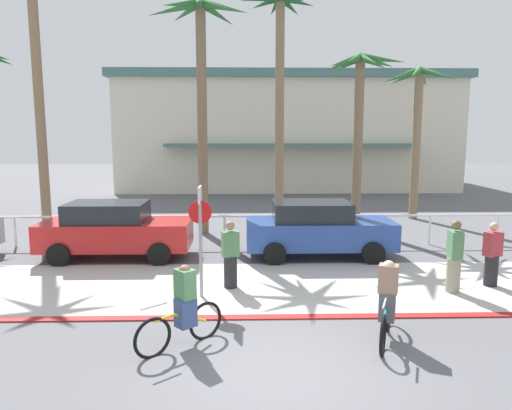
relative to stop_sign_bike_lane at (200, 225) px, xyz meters
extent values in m
plane|color=#5B5B60|center=(1.48, 6.52, -1.68)|extent=(80.00, 80.00, 0.00)
cube|color=beige|center=(1.48, 0.72, -1.67)|extent=(44.00, 4.00, 0.02)
cube|color=maroon|center=(1.48, -1.28, -1.66)|extent=(44.00, 0.24, 0.03)
cube|color=beige|center=(3.84, 24.49, 1.82)|extent=(21.53, 11.94, 6.99)
cube|color=#47706B|center=(3.84, 24.49, 5.57)|extent=(22.13, 12.54, 0.50)
cube|color=#47706B|center=(3.84, 18.02, 1.32)|extent=(15.07, 1.20, 0.16)
cylinder|color=white|center=(1.48, 5.02, -0.68)|extent=(20.65, 0.08, 0.08)
cylinder|color=white|center=(-6.55, 5.02, -1.18)|extent=(0.08, 0.08, 1.00)
cylinder|color=white|center=(-4.25, 5.02, -1.18)|extent=(0.08, 0.08, 1.00)
cylinder|color=white|center=(-1.96, 5.02, -1.18)|extent=(0.08, 0.08, 1.00)
cylinder|color=white|center=(0.34, 5.02, -1.18)|extent=(0.08, 0.08, 1.00)
cylinder|color=white|center=(2.63, 5.02, -1.18)|extent=(0.08, 0.08, 1.00)
cylinder|color=white|center=(4.93, 5.02, -1.18)|extent=(0.08, 0.08, 1.00)
cylinder|color=white|center=(7.22, 5.02, -1.18)|extent=(0.08, 0.08, 1.00)
cylinder|color=white|center=(9.51, 5.02, -1.18)|extent=(0.08, 0.08, 1.00)
cylinder|color=gray|center=(0.00, 0.00, -0.58)|extent=(0.08, 0.08, 2.20)
cube|color=white|center=(0.00, 0.00, 0.70)|extent=(0.04, 0.56, 0.36)
cylinder|color=red|center=(0.00, 0.00, 0.30)|extent=(0.52, 0.03, 0.52)
cylinder|color=#846B4C|center=(-6.69, 7.95, 3.30)|extent=(0.36, 0.36, 9.96)
cylinder|color=#756047|center=(-0.52, 7.04, 2.43)|extent=(0.36, 0.36, 8.22)
cone|color=#2D6B33|center=(0.32, 7.04, 6.38)|extent=(1.74, 0.32, 0.64)
cone|color=#2D6B33|center=(0.05, 7.61, 6.29)|extent=(1.43, 1.43, 0.81)
cone|color=#2D6B33|center=(-0.52, 7.69, 6.32)|extent=(0.32, 1.40, 0.76)
cone|color=#2D6B33|center=(-1.06, 7.59, 6.35)|extent=(1.37, 1.37, 0.70)
cone|color=#2D6B33|center=(-1.44, 7.04, 6.32)|extent=(1.92, 0.32, 0.76)
cone|color=#2D6B33|center=(-1.09, 6.47, 6.36)|extent=(1.43, 1.43, 0.69)
cone|color=#2D6B33|center=(-0.52, 6.18, 6.34)|extent=(0.32, 1.79, 0.72)
cone|color=#2D6B33|center=(0.00, 6.53, 6.32)|extent=(1.33, 1.33, 0.76)
cylinder|color=#846B4C|center=(2.43, 8.92, 2.78)|extent=(0.36, 0.36, 8.92)
cone|color=#235B2D|center=(3.09, 8.92, 7.08)|extent=(1.41, 0.32, 0.64)
cone|color=#235B2D|center=(2.84, 9.44, 7.03)|extent=(1.14, 1.31, 0.73)
cone|color=#235B2D|center=(2.28, 9.58, 7.07)|extent=(0.63, 1.47, 0.66)
cone|color=#235B2D|center=(1.87, 9.18, 7.10)|extent=(1.32, 0.86, 0.61)
cylinder|color=#756047|center=(5.35, 7.73, 1.58)|extent=(0.36, 0.36, 6.52)
cone|color=#2D6B33|center=(5.97, 7.73, 4.67)|extent=(1.33, 0.32, 0.67)
cone|color=#2D6B33|center=(5.99, 8.27, 4.71)|extent=(1.53, 1.35, 0.59)
cone|color=#2D6B33|center=(5.50, 8.61, 4.70)|extent=(0.63, 1.86, 0.60)
cone|color=#2D6B33|center=(4.98, 8.36, 4.65)|extent=(1.04, 1.49, 0.70)
cone|color=#2D6B33|center=(4.70, 7.97, 4.60)|extent=(1.51, 0.81, 0.79)
cone|color=#2D6B33|center=(4.74, 7.51, 4.65)|extent=(1.41, 0.78, 0.70)
cone|color=#2D6B33|center=(4.94, 7.03, 4.65)|extent=(1.12, 1.62, 0.69)
cone|color=#2D6B33|center=(5.46, 7.07, 4.64)|extent=(0.56, 1.46, 0.71)
cone|color=#2D6B33|center=(6.02, 7.17, 4.67)|extent=(1.60, 1.41, 0.66)
cylinder|color=#846B4C|center=(8.40, 9.93, 1.49)|extent=(0.36, 0.36, 6.33)
cone|color=#2D6B33|center=(9.14, 9.93, 4.48)|extent=(1.57, 0.32, 0.65)
cone|color=#2D6B33|center=(8.84, 10.69, 4.40)|extent=(1.21, 1.77, 0.82)
cone|color=#2D6B33|center=(7.99, 10.64, 4.43)|extent=(1.14, 1.65, 0.76)
cone|color=#2D6B33|center=(7.63, 9.93, 4.40)|extent=(1.64, 0.32, 0.82)
cone|color=#2D6B33|center=(7.96, 9.18, 4.43)|extent=(1.18, 1.72, 0.76)
cone|color=#2D6B33|center=(8.84, 9.15, 4.39)|extent=(1.21, 1.78, 0.84)
cube|color=red|center=(-2.84, 3.56, -0.95)|extent=(4.40, 1.80, 0.80)
cube|color=#1E2328|center=(-3.09, 3.56, -0.27)|extent=(2.29, 1.58, 0.56)
cylinder|color=black|center=(-1.43, 4.46, -1.35)|extent=(0.66, 0.22, 0.66)
cylinder|color=black|center=(-1.43, 2.66, -1.35)|extent=(0.66, 0.22, 0.66)
cylinder|color=black|center=(-4.24, 4.46, -1.35)|extent=(0.66, 0.22, 0.66)
cylinder|color=black|center=(-4.24, 2.66, -1.35)|extent=(0.66, 0.22, 0.66)
cube|color=#284793|center=(3.26, 3.52, -0.95)|extent=(4.40, 1.80, 0.80)
cube|color=#1E2328|center=(3.01, 3.52, -0.27)|extent=(2.29, 1.58, 0.56)
cylinder|color=black|center=(4.67, 4.42, -1.35)|extent=(0.66, 0.22, 0.66)
cylinder|color=black|center=(4.67, 2.62, -1.35)|extent=(0.66, 0.22, 0.66)
cylinder|color=black|center=(1.85, 4.42, -1.35)|extent=(0.66, 0.22, 0.66)
cylinder|color=black|center=(1.85, 2.62, -1.35)|extent=(0.66, 0.22, 0.66)
torus|color=black|center=(3.34, -2.92, -1.35)|extent=(0.32, 0.69, 0.72)
torus|color=black|center=(3.75, -1.90, -1.35)|extent=(0.32, 0.69, 0.72)
cylinder|color=#197F7A|center=(3.62, -2.21, -1.20)|extent=(0.30, 0.66, 0.35)
cylinder|color=#197F7A|center=(3.43, -2.70, -1.06)|extent=(0.19, 0.37, 0.07)
cylinder|color=#197F7A|center=(3.59, -2.30, -1.13)|extent=(0.05, 0.05, 0.44)
cylinder|color=silver|center=(3.36, -2.88, -0.80)|extent=(0.22, 0.48, 0.04)
cube|color=#4C4C51|center=(3.59, -2.30, -1.07)|extent=(0.38, 0.40, 0.52)
cube|color=#93705B|center=(3.59, -2.30, -0.55)|extent=(0.41, 0.37, 0.52)
sphere|color=beige|center=(3.59, -2.30, -0.32)|extent=(0.22, 0.22, 0.22)
torus|color=black|center=(-0.56, -2.93, -1.35)|extent=(0.58, 0.52, 0.72)
torus|color=black|center=(0.27, -2.21, -1.35)|extent=(0.58, 0.52, 0.72)
cylinder|color=gold|center=(0.02, -2.43, -1.20)|extent=(0.55, 0.49, 0.35)
cylinder|color=gold|center=(-0.38, -2.78, -1.06)|extent=(0.32, 0.29, 0.07)
cylinder|color=gold|center=(-0.06, -2.49, -1.13)|extent=(0.05, 0.05, 0.44)
cylinder|color=silver|center=(-0.52, -2.90, -0.80)|extent=(0.40, 0.36, 0.04)
cube|color=#384C7A|center=(-0.06, -2.49, -1.07)|extent=(0.43, 0.42, 0.52)
cube|color=#4C7F51|center=(-0.06, -2.49, -0.55)|extent=(0.42, 0.43, 0.52)
sphere|color=brown|center=(-0.06, -2.49, -0.32)|extent=(0.22, 0.22, 0.22)
cylinder|color=#232326|center=(0.65, 0.64, -1.28)|extent=(0.39, 0.39, 0.79)
cube|color=#4C7F51|center=(0.65, 0.64, -0.58)|extent=(0.45, 0.35, 0.61)
sphere|color=#9E7556|center=(0.65, 0.64, -0.13)|extent=(0.22, 0.22, 0.22)
cylinder|color=#232326|center=(7.03, 0.60, -1.29)|extent=(0.41, 0.41, 0.77)
cube|color=#A33338|center=(7.03, 0.60, -0.61)|extent=(0.47, 0.39, 0.59)
sphere|color=#D6A884|center=(7.03, 0.60, -0.18)|extent=(0.21, 0.21, 0.21)
cylinder|color=gray|center=(5.90, 0.17, -1.26)|extent=(0.34, 0.34, 0.84)
cube|color=#4C7F51|center=(5.90, 0.17, -0.52)|extent=(0.29, 0.42, 0.64)
sphere|color=brown|center=(5.90, 0.17, -0.05)|extent=(0.23, 0.23, 0.23)
camera|label=1|loc=(0.98, -10.57, 2.07)|focal=33.56mm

